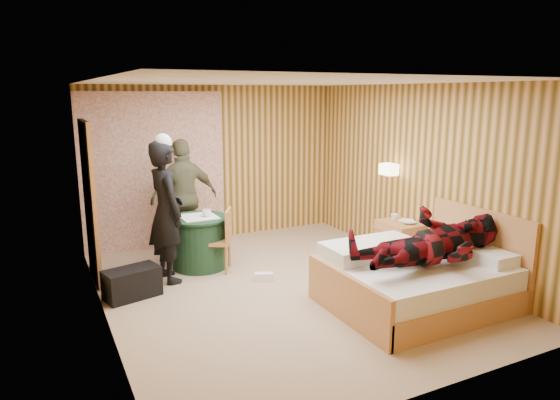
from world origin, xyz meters
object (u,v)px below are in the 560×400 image
man_on_bed (436,229)px  chair_far (186,219)px  man_at_table (184,197)px  round_table (200,242)px  chair_near (221,235)px  duffel_bag (132,283)px  wall_lamp (389,169)px  bed (416,279)px  nightstand (399,242)px  woman_standing (166,212)px

man_on_bed → chair_far: bearing=120.0°
man_at_table → round_table: bearing=86.3°
chair_far → chair_near: size_ratio=1.09×
chair_far → duffel_bag: size_ratio=1.48×
duffel_bag → man_at_table: 1.84m
wall_lamp → man_on_bed: (-0.77, -1.79, -0.35)m
chair_near → duffel_bag: bearing=-43.9°
wall_lamp → man_at_table: size_ratio=0.15×
round_table → man_at_table: 0.85m
duffel_bag → bed: bearing=-43.9°
man_on_bed → man_at_table: bearing=119.7°
man_at_table → nightstand: bearing=141.5°
chair_near → duffel_bag: chair_near is taller
chair_far → woman_standing: (-0.51, -0.94, 0.37)m
round_table → man_at_table: size_ratio=0.47×
woman_standing → chair_far: bearing=-34.7°
chair_near → man_on_bed: man_on_bed is taller
nightstand → round_table: 2.80m
round_table → nightstand: bearing=-23.3°
round_table → chair_far: chair_far is taller
bed → woman_standing: bearing=139.0°
chair_near → man_on_bed: 2.83m
wall_lamp → man_at_table: man_at_table is taller
wall_lamp → duffel_bag: size_ratio=0.41×
wall_lamp → chair_far: (-2.62, 1.41, -0.76)m
chair_far → man_at_table: 0.32m
nightstand → man_at_table: bearing=145.2°
nightstand → man_at_table: man_at_table is taller
chair_far → woman_standing: bearing=-120.0°
bed → duffel_bag: bed is taller
nightstand → duffel_bag: 3.65m
nightstand → man_on_bed: (-0.73, -1.44, 0.64)m
wall_lamp → man_at_table: bearing=151.2°
woman_standing → man_on_bed: 3.26m
bed → duffel_bag: size_ratio=3.11×
bed → chair_far: (-1.83, 2.97, 0.24)m
man_on_bed → duffel_bag: bearing=147.0°
round_table → woman_standing: bearing=-150.1°
round_table → chair_near: 0.38m
nightstand → man_at_table: size_ratio=0.36×
nightstand → chair_near: size_ratio=0.73×
bed → man_at_table: bearing=121.3°
nightstand → man_on_bed: man_on_bed is taller
wall_lamp → chair_far: bearing=151.7°
chair_far → man_at_table: bearing=84.1°
wall_lamp → nightstand: bearing=-97.0°
bed → woman_standing: size_ratio=1.08×
nightstand → round_table: (-2.58, 1.11, 0.05)m
round_table → man_at_table: bearing=90.0°
man_at_table → chair_far: bearing=82.0°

